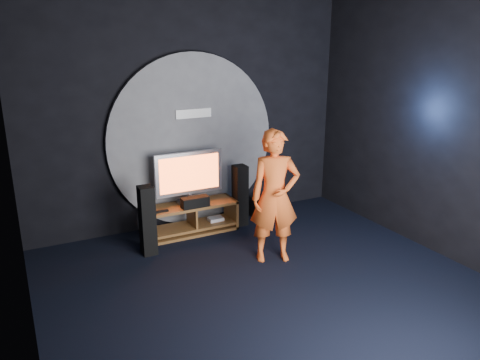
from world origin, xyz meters
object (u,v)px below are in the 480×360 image
tower_speaker_left (147,221)px  tower_speaker_right (240,195)px  media_console (193,220)px  tv (189,175)px  player (275,197)px  subwoofer (262,207)px

tower_speaker_left → tower_speaker_right: bearing=13.1°
tower_speaker_left → media_console: bearing=27.1°
tv → tower_speaker_right: (0.78, -0.11, -0.40)m
media_console → tower_speaker_right: 0.82m
tower_speaker_right → player: (-0.14, -1.25, 0.39)m
tower_speaker_right → subwoofer: bearing=12.1°
tv → tower_speaker_right: tv is taller
tv → player: 1.50m
subwoofer → tv: bearing=179.5°
media_console → subwoofer: 1.23m
tower_speaker_left → tower_speaker_right: same height
tower_speaker_left → tower_speaker_right: size_ratio=1.00×
media_console → tower_speaker_left: (-0.79, -0.40, 0.28)m
tv → subwoofer: (1.23, -0.01, -0.70)m
tv → player: size_ratio=0.59×
tv → tower_speaker_right: 0.88m
subwoofer → player: player is taller
tower_speaker_left → player: size_ratio=0.55×
tv → subwoofer: bearing=-0.5°
subwoofer → player: bearing=-113.9°
media_console → tv: bearing=96.2°
tower_speaker_right → player: bearing=-96.6°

